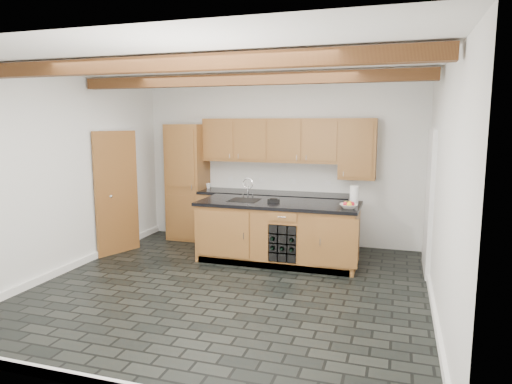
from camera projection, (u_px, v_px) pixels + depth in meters
The scene contains 10 objects.
ground at pixel (231, 287), 5.96m from camera, with size 5.00×5.00×0.00m, color black.
room_shell at pixel (237, 167), 6.26m from camera, with size 5.01×5.00×5.00m.
back_cabinetry at pixel (255, 188), 8.04m from camera, with size 3.65×0.62×2.20m.
island at pixel (278, 232), 7.02m from camera, with size 2.48×0.96×0.93m.
faucet at pixel (245, 198), 7.15m from camera, with size 0.45×0.40×0.34m.
kitchen_scale at pixel (274, 200), 6.94m from camera, with size 0.21×0.15×0.06m.
fruit_bowl at pixel (349, 206), 6.44m from camera, with size 0.25×0.25×0.06m, color beige.
fruit_cluster at pixel (349, 204), 6.43m from camera, with size 0.16×0.17×0.07m.
paper_towel at pixel (354, 195), 6.75m from camera, with size 0.13×0.13×0.27m, color white.
mug at pixel (208, 186), 8.39m from camera, with size 0.10×0.10×0.09m, color white.
Camera 1 is at (2.03, -5.35, 2.13)m, focal length 32.00 mm.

